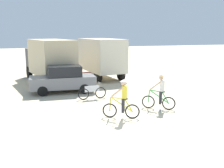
# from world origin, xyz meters

# --- Properties ---
(ground_plane) EXTENTS (120.00, 120.00, 0.00)m
(ground_plane) POSITION_xyz_m (0.00, 0.00, 0.00)
(ground_plane) COLOR beige
(box_truck_tan_camper) EXTENTS (3.55, 7.06, 3.35)m
(box_truck_tan_camper) POSITION_xyz_m (-2.31, 11.87, 1.87)
(box_truck_tan_camper) COLOR #CCB78E
(box_truck_tan_camper) RESTS_ON ground
(box_truck_cream_rv) EXTENTS (3.13, 6.98, 3.35)m
(box_truck_cream_rv) POSITION_xyz_m (2.04, 12.93, 1.87)
(box_truck_cream_rv) COLOR beige
(box_truck_cream_rv) RESTS_ON ground
(sedan_parked) EXTENTS (4.29, 1.98, 1.76)m
(sedan_parked) POSITION_xyz_m (-1.85, 7.76, 0.88)
(sedan_parked) COLOR slate
(sedan_parked) RESTS_ON ground
(cyclist_orange_shirt) EXTENTS (1.57, 0.88, 1.82)m
(cyclist_orange_shirt) POSITION_xyz_m (-0.06, 1.47, 0.85)
(cyclist_orange_shirt) COLOR black
(cyclist_orange_shirt) RESTS_ON ground
(cyclist_cowboy_hat) EXTENTS (1.44, 1.06, 1.82)m
(cyclist_cowboy_hat) POSITION_xyz_m (2.28, 2.25, 0.85)
(cyclist_cowboy_hat) COLOR black
(cyclist_cowboy_hat) RESTS_ON ground
(bicycle_spare) EXTENTS (1.73, 0.50, 0.97)m
(bicycle_spare) POSITION_xyz_m (-0.49, 5.40, 0.40)
(bicycle_spare) COLOR black
(bicycle_spare) RESTS_ON ground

